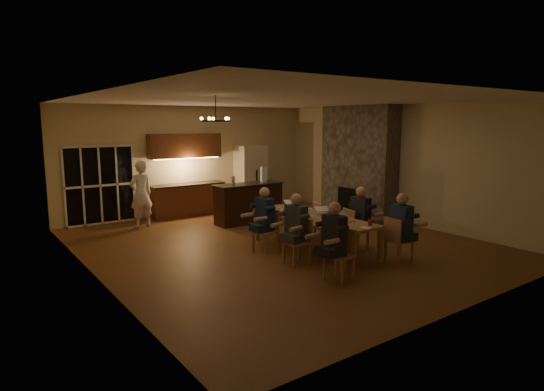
{
  "coord_description": "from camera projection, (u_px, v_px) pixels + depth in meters",
  "views": [
    {
      "loc": [
        -5.96,
        -8.0,
        2.72
      ],
      "look_at": [
        -0.02,
        0.3,
        1.07
      ],
      "focal_mm": 30.0,
      "sensor_mm": 36.0,
      "label": 1
    }
  ],
  "objects": [
    {
      "name": "laptop_a",
      "position": [
        336.0,
        221.0,
        8.63
      ],
      "size": [
        0.42,
        0.41,
        0.23
      ],
      "primitive_type": null,
      "rotation": [
        0.0,
        0.0,
        2.57
      ],
      "color": "silver",
      "rests_on": "dining_table"
    },
    {
      "name": "mug_mid",
      "position": [
        302.0,
        209.0,
        10.14
      ],
      "size": [
        0.09,
        0.09,
        0.1
      ],
      "primitive_type": "cylinder",
      "color": "white",
      "rests_on": "dining_table"
    },
    {
      "name": "chair_left_mid",
      "position": [
        297.0,
        242.0,
        8.78
      ],
      "size": [
        0.47,
        0.47,
        0.89
      ],
      "primitive_type": null,
      "rotation": [
        0.0,
        0.0,
        -1.64
      ],
      "color": "#AA8455",
      "rests_on": "ground"
    },
    {
      "name": "chair_left_near",
      "position": [
        339.0,
        255.0,
        7.88
      ],
      "size": [
        0.53,
        0.53,
        0.89
      ],
      "primitive_type": null,
      "rotation": [
        0.0,
        0.0,
        -1.33
      ],
      "color": "#AA8455",
      "rests_on": "ground"
    },
    {
      "name": "laptop_d",
      "position": [
        325.0,
        210.0,
        9.72
      ],
      "size": [
        0.37,
        0.34,
        0.23
      ],
      "primitive_type": null,
      "rotation": [
        0.0,
        0.0,
        -0.2
      ],
      "color": "silver",
      "rests_on": "dining_table"
    },
    {
      "name": "person_left_mid",
      "position": [
        296.0,
        229.0,
        8.77
      ],
      "size": [
        0.69,
        0.69,
        1.38
      ],
      "primitive_type": null,
      "rotation": [
        0.0,
        0.0,
        -1.4
      ],
      "color": "#373C41",
      "rests_on": "ground"
    },
    {
      "name": "chair_left_far",
      "position": [
        265.0,
        231.0,
        9.62
      ],
      "size": [
        0.54,
        0.54,
        0.89
      ],
      "primitive_type": null,
      "rotation": [
        0.0,
        0.0,
        -1.32
      ],
      "color": "#AA8455",
      "rests_on": "ground"
    },
    {
      "name": "can_cola",
      "position": [
        270.0,
        204.0,
        10.72
      ],
      "size": [
        0.06,
        0.06,
        0.12
      ],
      "primitive_type": "cylinder",
      "color": "#3F0F0C",
      "rests_on": "dining_table"
    },
    {
      "name": "redcup_mid",
      "position": [
        287.0,
        213.0,
        9.65
      ],
      "size": [
        0.1,
        0.1,
        0.12
      ],
      "primitive_type": "cylinder",
      "color": "#AD150B",
      "rests_on": "dining_table"
    },
    {
      "name": "floor",
      "position": [
        280.0,
        244.0,
        10.29
      ],
      "size": [
        9.0,
        9.0,
        0.0
      ],
      "primitive_type": "plane",
      "color": "brown",
      "rests_on": "ground"
    },
    {
      "name": "chair_right_far",
      "position": [
        325.0,
        221.0,
        10.63
      ],
      "size": [
        0.55,
        0.55,
        0.89
      ],
      "primitive_type": null,
      "rotation": [
        0.0,
        0.0,
        1.28
      ],
      "color": "#AA8455",
      "rests_on": "ground"
    },
    {
      "name": "mug_front",
      "position": [
        324.0,
        218.0,
        9.2
      ],
      "size": [
        0.09,
        0.09,
        0.1
      ],
      "primitive_type": "cylinder",
      "color": "white",
      "rests_on": "dining_table"
    },
    {
      "name": "laptop_b",
      "position": [
        347.0,
        216.0,
        9.08
      ],
      "size": [
        0.36,
        0.33,
        0.23
      ],
      "primitive_type": null,
      "rotation": [
        0.0,
        0.0,
        0.18
      ],
      "color": "silver",
      "rests_on": "dining_table"
    },
    {
      "name": "person_right_near",
      "position": [
        401.0,
        228.0,
        8.81
      ],
      "size": [
        0.67,
        0.67,
        1.38
      ],
      "primitive_type": null,
      "rotation": [
        0.0,
        0.0,
        1.45
      ],
      "color": "#1B2C44",
      "rests_on": "ground"
    },
    {
      "name": "ceiling",
      "position": [
        281.0,
        99.0,
        9.77
      ],
      "size": [
        8.0,
        9.0,
        0.04
      ],
      "primitive_type": "cube",
      "color": "white",
      "rests_on": "back_wall"
    },
    {
      "name": "laptop_f",
      "position": [
        293.0,
        203.0,
        10.57
      ],
      "size": [
        0.38,
        0.35,
        0.23
      ],
      "primitive_type": null,
      "rotation": [
        0.0,
        0.0,
        -0.26
      ],
      "color": "silver",
      "rests_on": "dining_table"
    },
    {
      "name": "redcup_near",
      "position": [
        370.0,
        222.0,
        8.78
      ],
      "size": [
        0.09,
        0.09,
        0.12
      ],
      "primitive_type": "cylinder",
      "color": "#AD150B",
      "rests_on": "dining_table"
    },
    {
      "name": "person_left_near",
      "position": [
        334.0,
        241.0,
        7.86
      ],
      "size": [
        0.6,
        0.6,
        1.38
      ],
      "primitive_type": null,
      "rotation": [
        0.0,
        0.0,
        -1.56
      ],
      "color": "#202229",
      "rests_on": "ground"
    },
    {
      "name": "dining_table",
      "position": [
        313.0,
        234.0,
        9.68
      ],
      "size": [
        1.1,
        2.96,
        0.75
      ],
      "primitive_type": "cube",
      "color": "tan",
      "rests_on": "ground"
    },
    {
      "name": "laptop_c",
      "position": [
        303.0,
        213.0,
        9.43
      ],
      "size": [
        0.41,
        0.39,
        0.23
      ],
      "primitive_type": null,
      "rotation": [
        0.0,
        0.0,
        3.6
      ],
      "color": "silver",
      "rests_on": "dining_table"
    },
    {
      "name": "laptop_e",
      "position": [
        275.0,
        205.0,
        10.38
      ],
      "size": [
        0.33,
        0.29,
        0.23
      ],
      "primitive_type": null,
      "rotation": [
        0.0,
        0.0,
        3.11
      ],
      "color": "silver",
      "rests_on": "dining_table"
    },
    {
      "name": "kitchenette",
      "position": [
        187.0,
        175.0,
        13.29
      ],
      "size": [
        2.24,
        0.68,
        2.4
      ],
      "primitive_type": null,
      "color": "brown",
      "rests_on": "ground"
    },
    {
      "name": "bar_bottle",
      "position": [
        233.0,
        181.0,
        11.94
      ],
      "size": [
        0.08,
        0.08,
        0.24
      ],
      "primitive_type": "cylinder",
      "color": "#99999E",
      "rests_on": "bar_island"
    },
    {
      "name": "plate_near",
      "position": [
        343.0,
        219.0,
        9.3
      ],
      "size": [
        0.23,
        0.23,
        0.02
      ],
      "primitive_type": "cylinder",
      "color": "white",
      "rests_on": "dining_table"
    },
    {
      "name": "can_silver",
      "position": [
        336.0,
        219.0,
        9.13
      ],
      "size": [
        0.07,
        0.07,
        0.12
      ],
      "primitive_type": "cylinder",
      "color": "#B2B2B7",
      "rests_on": "dining_table"
    },
    {
      "name": "mug_back",
      "position": [
        280.0,
        210.0,
        10.08
      ],
      "size": [
        0.08,
        0.08,
        0.1
      ],
      "primitive_type": "cylinder",
      "color": "white",
      "rests_on": "dining_table"
    },
    {
      "name": "person_left_far",
      "position": [
        265.0,
        219.0,
        9.62
      ],
      "size": [
        0.62,
        0.62,
        1.38
      ],
      "primitive_type": null,
      "rotation": [
        0.0,
        0.0,
        -1.54
      ],
      "color": "#1B2C44",
      "rests_on": "ground"
    },
    {
      "name": "notepad",
      "position": [
        366.0,
        228.0,
        8.56
      ],
      "size": [
        0.18,
        0.22,
        0.01
      ],
      "primitive_type": "cube",
      "rotation": [
        0.0,
        0.0,
        0.19
      ],
      "color": "white",
      "rests_on": "dining_table"
    },
    {
      "name": "back_wall",
      "position": [
        191.0,
        160.0,
        13.66
      ],
      "size": [
        8.0,
        0.04,
        3.2
      ],
      "primitive_type": "cube",
      "color": "beige",
      "rests_on": "ground"
    },
    {
      "name": "standing_person",
      "position": [
        141.0,
        194.0,
        11.82
      ],
      "size": [
        0.7,
        0.52,
        1.75
      ],
      "primitive_type": "imported",
      "rotation": [
        0.0,
        0.0,
        3.32
      ],
      "color": "white",
      "rests_on": "ground"
    },
    {
      "name": "chair_right_mid",
      "position": [
        356.0,
        229.0,
        9.82
      ],
      "size": [
        0.52,
        0.52,
        0.89
      ],
      "primitive_type": null,
      "rotation": [
        0.0,
        0.0,
        1.35
      ],
      "color": "#AA8455",
      "rests_on": "ground"
    },
    {
      "name": "bar_island",
      "position": [
        249.0,
        203.0,
        12.41
      ],
      "size": [
        1.95,
        0.69,
        1.08
      ],
      "primitive_type": "cube",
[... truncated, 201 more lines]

